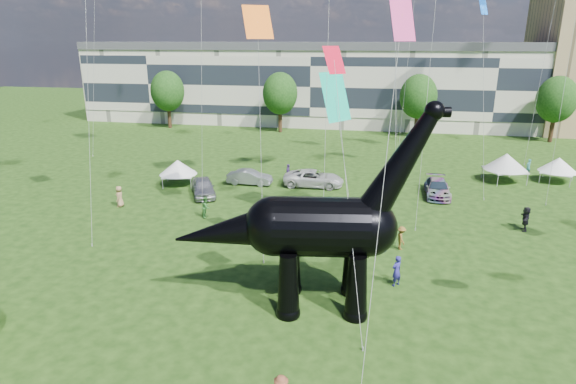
# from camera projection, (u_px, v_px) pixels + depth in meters

# --- Properties ---
(ground) EXTENTS (220.00, 220.00, 0.00)m
(ground) POSITION_uv_depth(u_px,v_px,m) (290.00, 353.00, 21.57)
(ground) COLOR #16330C
(ground) RESTS_ON ground
(terrace_row) EXTENTS (78.00, 11.00, 12.00)m
(terrace_row) POSITION_uv_depth(u_px,v_px,m) (315.00, 87.00, 79.20)
(terrace_row) COLOR beige
(terrace_row) RESTS_ON ground
(tree_far_left) EXTENTS (5.20, 5.20, 9.44)m
(tree_far_left) POSITION_uv_depth(u_px,v_px,m) (167.00, 88.00, 74.85)
(tree_far_left) COLOR #382314
(tree_far_left) RESTS_ON ground
(tree_mid_left) EXTENTS (5.20, 5.20, 9.44)m
(tree_mid_left) POSITION_uv_depth(u_px,v_px,m) (280.00, 90.00, 71.45)
(tree_mid_left) COLOR #382314
(tree_mid_left) RESTS_ON ground
(tree_mid_right) EXTENTS (5.20, 5.20, 9.44)m
(tree_mid_right) POSITION_uv_depth(u_px,v_px,m) (419.00, 93.00, 67.68)
(tree_mid_right) COLOR #382314
(tree_mid_right) RESTS_ON ground
(tree_far_right) EXTENTS (5.20, 5.20, 9.44)m
(tree_far_right) POSITION_uv_depth(u_px,v_px,m) (557.00, 96.00, 64.29)
(tree_far_right) COLOR #382314
(tree_far_right) RESTS_ON ground
(dinosaur_sculpture) EXTENTS (13.73, 4.47, 11.17)m
(dinosaur_sculpture) POSITION_uv_depth(u_px,v_px,m) (311.00, 230.00, 24.35)
(dinosaur_sculpture) COLOR black
(dinosaur_sculpture) RESTS_ON ground
(car_silver) EXTENTS (3.80, 5.09, 1.61)m
(car_silver) POSITION_uv_depth(u_px,v_px,m) (203.00, 187.00, 43.10)
(car_silver) COLOR #A9AAAE
(car_silver) RESTS_ON ground
(car_grey) EXTENTS (4.34, 1.51, 1.43)m
(car_grey) POSITION_uv_depth(u_px,v_px,m) (250.00, 177.00, 46.54)
(car_grey) COLOR gray
(car_grey) RESTS_ON ground
(car_white) EXTENTS (5.78, 2.79, 1.59)m
(car_white) POSITION_uv_depth(u_px,v_px,m) (314.00, 178.00, 45.90)
(car_white) COLOR silver
(car_white) RESTS_ON ground
(car_dark) EXTENTS (2.09, 5.12, 1.48)m
(car_dark) POSITION_uv_depth(u_px,v_px,m) (437.00, 188.00, 43.04)
(car_dark) COLOR #595960
(car_dark) RESTS_ON ground
(gazebo_near) EXTENTS (5.15, 5.15, 2.85)m
(gazebo_near) POSITION_uv_depth(u_px,v_px,m) (506.00, 162.00, 47.08)
(gazebo_near) COLOR silver
(gazebo_near) RESTS_ON ground
(gazebo_far) EXTENTS (4.65, 4.65, 2.48)m
(gazebo_far) POSITION_uv_depth(u_px,v_px,m) (558.00, 165.00, 47.02)
(gazebo_far) COLOR white
(gazebo_far) RESTS_ON ground
(gazebo_left) EXTENTS (4.36, 4.36, 2.48)m
(gazebo_left) POSITION_uv_depth(u_px,v_px,m) (178.00, 167.00, 46.08)
(gazebo_left) COLOR white
(gazebo_left) RESTS_ON ground
(visitors) EXTENTS (37.04, 38.62, 1.84)m
(visitors) POSITION_uv_depth(u_px,v_px,m) (348.00, 219.00, 35.20)
(visitors) COLOR brown
(visitors) RESTS_ON ground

